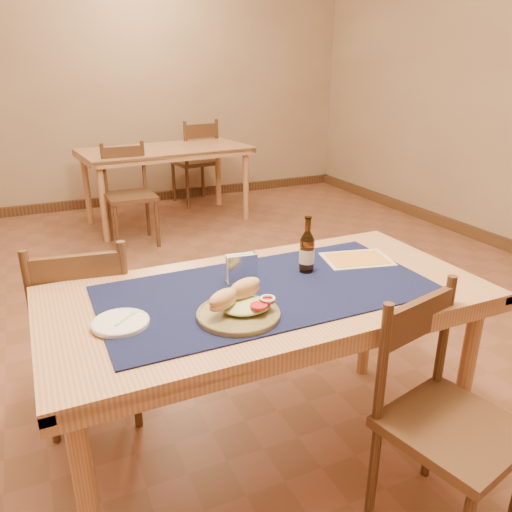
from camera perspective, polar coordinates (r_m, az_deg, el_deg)
name	(u,v)px	position (r m, az deg, el deg)	size (l,w,h in m)	color
room	(192,93)	(2.40, -7.37, 17.99)	(6.04, 7.04, 2.84)	brown
main_table	(267,310)	(1.87, 1.29, -6.24)	(1.60, 0.80, 0.75)	tan
placemat	(267,290)	(1.83, 1.32, -3.87)	(1.20, 0.60, 0.01)	#0F1637
baseboard	(203,349)	(2.82, -6.08, -10.57)	(6.00, 7.00, 0.10)	#4D301B
back_table	(166,156)	(5.12, -10.30, 11.15)	(1.68, 0.95, 0.75)	tan
chair_main_far	(87,327)	(2.30, -18.76, -7.70)	(0.46, 0.46, 0.88)	#4D301B
chair_main_near	(444,417)	(1.82, 20.69, -16.82)	(0.47, 0.47, 0.85)	#4D301B
chair_back_near	(130,193)	(4.57, -14.25, 6.99)	(0.41, 0.41, 0.88)	#4D301B
chair_back_far	(196,161)	(5.80, -6.85, 10.78)	(0.50, 0.50, 0.96)	#4D301B
sandwich_plate	(240,308)	(1.63, -1.89, -5.92)	(0.27, 0.27, 0.10)	brown
side_plate	(120,322)	(1.64, -15.23, -7.31)	(0.18, 0.18, 0.02)	silver
fork	(128,317)	(1.66, -14.42, -6.72)	(0.09, 0.09, 0.00)	#91D877
beer_bottle	(307,252)	(1.96, 5.84, 0.51)	(0.06, 0.06, 0.22)	#4B2A0D
napkin_holder	(242,269)	(1.87, -1.64, -1.48)	(0.13, 0.06, 0.11)	white
menu_card	(357,259)	(2.14, 11.46, -0.34)	(0.31, 0.26, 0.01)	beige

